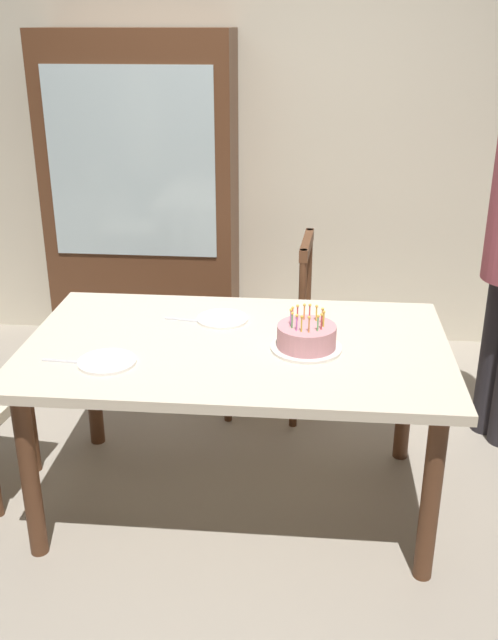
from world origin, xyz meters
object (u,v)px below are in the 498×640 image
(chair_spindle_back, at_px, (271,329))
(plate_near_celebrant, at_px, (107,362))
(plate_far_side, at_px, (223,319))
(dining_table, at_px, (237,362))
(china_cabinet, at_px, (143,199))
(birthday_cake, at_px, (306,338))

(chair_spindle_back, bearing_deg, plate_near_celebrant, -117.84)
(plate_far_side, bearing_deg, chair_spindle_back, 73.56)
(plate_near_celebrant, distance_m, chair_spindle_back, 1.22)
(dining_table, height_order, plate_near_celebrant, plate_near_celebrant)
(plate_near_celebrant, xyz_separation_m, plate_far_side, (0.38, 0.45, 0.00))
(plate_near_celebrant, bearing_deg, chair_spindle_back, 62.16)
(china_cabinet, bearing_deg, chair_spindle_back, -42.01)
(dining_table, xyz_separation_m, plate_far_side, (-0.08, 0.23, 0.09))
(chair_spindle_back, relative_size, china_cabinet, 0.50)
(dining_table, bearing_deg, plate_near_celebrant, -153.86)
(birthday_cake, height_order, plate_far_side, birthday_cake)
(birthday_cake, distance_m, china_cabinet, 1.89)
(china_cabinet, bearing_deg, plate_far_side, -64.30)
(chair_spindle_back, bearing_deg, birthday_cake, -77.81)
(plate_near_celebrant, bearing_deg, dining_table, 26.14)
(dining_table, bearing_deg, china_cabinet, 114.95)
(birthday_cake, xyz_separation_m, plate_far_side, (-0.36, 0.26, -0.04))
(dining_table, distance_m, birthday_cake, 0.31)
(dining_table, xyz_separation_m, chair_spindle_back, (0.09, 0.82, -0.21))
(birthday_cake, height_order, chair_spindle_back, chair_spindle_back)
(dining_table, relative_size, plate_far_side, 7.65)
(birthday_cake, bearing_deg, plate_far_side, 144.04)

